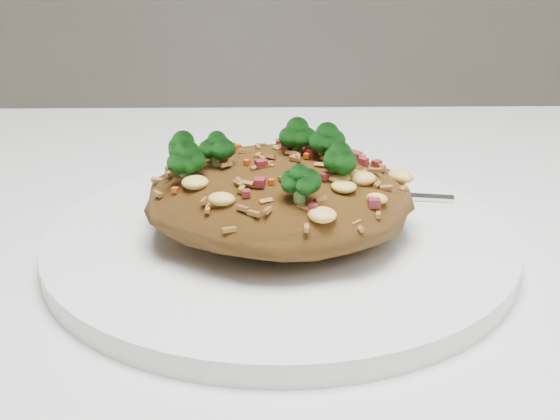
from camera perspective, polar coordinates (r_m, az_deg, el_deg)
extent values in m
cube|color=silver|center=(0.47, 11.39, -8.15)|extent=(1.20, 0.80, 0.04)
cylinder|color=white|center=(0.49, 0.00, -2.35)|extent=(0.29, 0.29, 0.01)
ellipsoid|color=brown|center=(0.48, 0.00, 0.92)|extent=(0.16, 0.15, 0.05)
ellipsoid|color=#073808|center=(0.48, 3.47, 5.12)|extent=(0.02, 0.02, 0.02)
ellipsoid|color=#073808|center=(0.47, -4.62, 4.63)|extent=(0.02, 0.02, 0.02)
ellipsoid|color=#073808|center=(0.46, -6.99, 3.61)|extent=(0.02, 0.02, 0.02)
ellipsoid|color=#073808|center=(0.49, 1.28, 5.53)|extent=(0.02, 0.02, 0.02)
ellipsoid|color=#073808|center=(0.43, 1.44, 2.15)|extent=(0.02, 0.02, 0.02)
ellipsoid|color=#073808|center=(0.49, -7.09, 4.54)|extent=(0.02, 0.02, 0.02)
ellipsoid|color=#073808|center=(0.45, 4.42, 3.70)|extent=(0.02, 0.02, 0.02)
cube|color=silver|center=(0.55, 9.08, 1.01)|extent=(0.10, 0.02, 0.00)
cube|color=silver|center=(0.55, -0.98, 1.57)|extent=(0.04, 0.03, 0.00)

